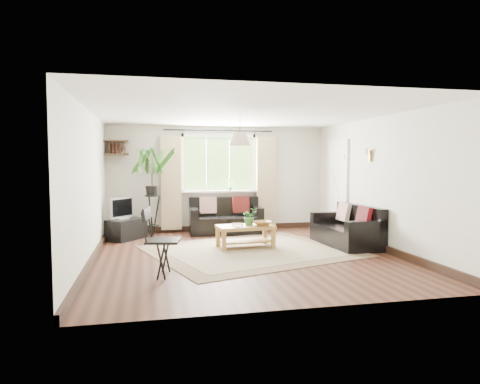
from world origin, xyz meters
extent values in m
plane|color=black|center=(0.00, 0.00, 0.00)|extent=(5.50, 5.50, 0.00)
plane|color=white|center=(0.00, 0.00, 2.40)|extent=(5.50, 5.50, 0.00)
cube|color=beige|center=(0.00, 2.75, 1.20)|extent=(5.00, 0.02, 2.40)
cube|color=beige|center=(0.00, -2.75, 1.20)|extent=(5.00, 0.02, 2.40)
cube|color=beige|center=(-2.50, 0.00, 1.20)|extent=(0.02, 5.50, 2.40)
cube|color=beige|center=(2.50, 0.00, 1.20)|extent=(0.02, 5.50, 2.40)
cube|color=#BBAE91|center=(0.17, 0.26, 0.01)|extent=(4.04, 3.73, 0.02)
cube|color=silver|center=(2.47, 1.70, 1.00)|extent=(0.06, 0.96, 2.06)
imported|color=#2E692A|center=(0.23, 0.63, 0.58)|extent=(0.34, 0.31, 0.32)
imported|color=olive|center=(0.44, 0.50, 0.46)|extent=(0.37, 0.37, 0.08)
imported|color=white|center=(-0.12, 0.46, 0.43)|extent=(0.20, 0.26, 0.02)
imported|color=#512C20|center=(-0.08, 0.67, 0.43)|extent=(0.17, 0.24, 0.02)
cube|color=black|center=(-2.05, 1.93, 0.21)|extent=(0.85, 0.89, 0.42)
imported|color=#2D6023|center=(0.25, 2.63, 1.06)|extent=(0.14, 0.10, 0.27)
camera|label=1|loc=(-1.60, -7.02, 1.58)|focal=32.00mm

